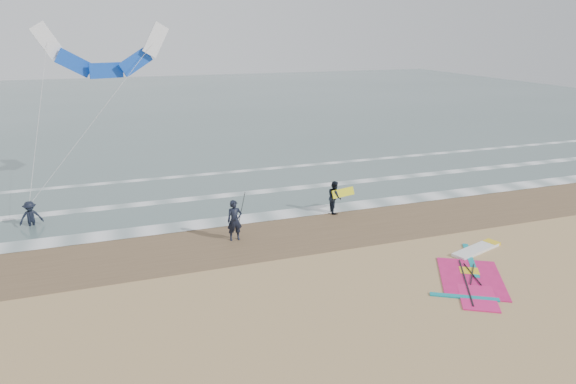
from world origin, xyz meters
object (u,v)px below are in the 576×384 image
object	(u,v)px
person_standing	(235,220)
surf_kite	(104,56)
person_wading	(30,210)
windsurf_rig	(474,270)
person_walking	(335,197)

from	to	relation	value
person_standing	surf_kite	bearing A→B (deg)	116.82
person_standing	person_wading	size ratio (longest dim) A/B	1.14
windsurf_rig	person_standing	size ratio (longest dim) A/B	2.98
person_standing	person_walking	xyz separation A→B (m)	(5.34, 1.71, -0.08)
person_walking	person_wading	bearing A→B (deg)	87.69
person_standing	person_walking	bearing A→B (deg)	17.99
person_standing	surf_kite	world-z (taller)	surf_kite
windsurf_rig	person_standing	bearing A→B (deg)	142.83
windsurf_rig	person_wading	xyz separation A→B (m)	(-15.87, 10.33, 0.73)
surf_kite	person_walking	bearing A→B (deg)	-36.13
person_wading	surf_kite	world-z (taller)	surf_kite
windsurf_rig	person_standing	world-z (taller)	person_standing
person_standing	person_wading	bearing A→B (deg)	151.36
windsurf_rig	person_walking	xyz separation A→B (m)	(-2.26, 7.47, 0.76)
windsurf_rig	person_wading	distance (m)	18.95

